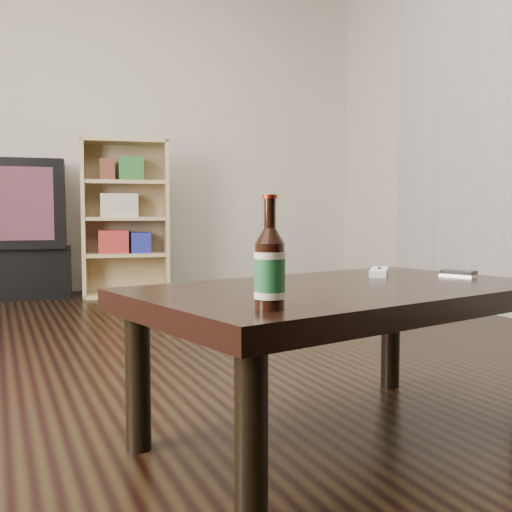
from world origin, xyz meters
name	(u,v)px	position (x,y,z in m)	size (l,w,h in m)	color
floor	(184,401)	(0.00, 0.00, -0.01)	(5.00, 6.00, 0.01)	black
wall_back	(69,118)	(0.00, 3.01, 1.35)	(5.00, 0.02, 2.70)	beige
chimney_breast	(476,100)	(2.35, 1.20, 1.35)	(0.30, 1.20, 2.70)	silver
tv_stand	(6,273)	(-0.48, 2.85, 0.18)	(0.91, 0.45, 0.36)	black
tv	(4,204)	(-0.48, 2.85, 0.68)	(0.90, 0.62, 0.63)	black
bookshelf	(124,215)	(0.33, 2.58, 0.60)	(0.66, 0.38, 1.15)	tan
coffee_table	(342,306)	(0.29, -0.49, 0.36)	(1.22, 0.87, 0.42)	black
beer_bottle	(270,269)	(-0.06, -0.78, 0.50)	(0.07, 0.07, 0.23)	black
phone	(459,273)	(0.75, -0.42, 0.42)	(0.09, 0.12, 0.02)	#BDBCBF
remote	(379,272)	(0.55, -0.30, 0.43)	(0.15, 0.17, 0.02)	silver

